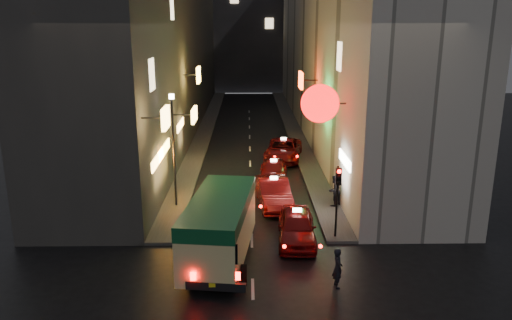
{
  "coord_description": "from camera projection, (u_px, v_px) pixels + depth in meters",
  "views": [
    {
      "loc": [
        -0.17,
        -13.38,
        9.98
      ],
      "look_at": [
        0.28,
        13.0,
        2.74
      ],
      "focal_mm": 35.0,
      "sensor_mm": 36.0,
      "label": 1
    }
  ],
  "objects": [
    {
      "name": "taxi_near",
      "position": [
        297.0,
        224.0,
        23.44
      ],
      "size": [
        2.54,
        5.56,
        1.9
      ],
      "color": "#630B0C",
      "rests_on": "ground"
    },
    {
      "name": "building_far",
      "position": [
        248.0,
        17.0,
        76.28
      ],
      "size": [
        30.0,
        10.0,
        22.0
      ],
      "primitive_type": "cube",
      "color": "#333338",
      "rests_on": "ground"
    },
    {
      "name": "pedestrian_sidewalk",
      "position": [
        334.0,
        189.0,
        27.62
      ],
      "size": [
        0.87,
        0.85,
        2.0
      ],
      "primitive_type": "imported",
      "rotation": [
        0.0,
        0.0,
        3.86
      ],
      "color": "black",
      "rests_on": "sidewalk_right"
    },
    {
      "name": "minibus",
      "position": [
        220.0,
        222.0,
        21.3
      ],
      "size": [
        3.13,
        6.89,
        2.86
      ],
      "color": "#CBC27F",
      "rests_on": "ground"
    },
    {
      "name": "taxi_far",
      "position": [
        283.0,
        148.0,
        37.66
      ],
      "size": [
        3.19,
        5.92,
        1.96
      ],
      "color": "#630B0C",
      "rests_on": "ground"
    },
    {
      "name": "pedestrian_crossing",
      "position": [
        338.0,
        265.0,
        19.33
      ],
      "size": [
        0.48,
        0.66,
        1.84
      ],
      "primitive_type": "imported",
      "rotation": [
        0.0,
        0.0,
        1.73
      ],
      "color": "black",
      "rests_on": "ground"
    },
    {
      "name": "sidewalk_left",
      "position": [
        206.0,
        129.0,
        48.24
      ],
      "size": [
        1.5,
        52.0,
        0.15
      ],
      "primitive_type": "cube",
      "color": "#4C4947",
      "rests_on": "ground"
    },
    {
      "name": "building_right",
      "position": [
        336.0,
        34.0,
        46.07
      ],
      "size": [
        8.37,
        52.0,
        18.0
      ],
      "color": "#B5B1A6",
      "rests_on": "ground"
    },
    {
      "name": "building_left",
      "position": [
        162.0,
        35.0,
        45.81
      ],
      "size": [
        7.52,
        52.0,
        18.0
      ],
      "color": "#34322F",
      "rests_on": "ground"
    },
    {
      "name": "sidewalk_right",
      "position": [
        293.0,
        129.0,
        48.38
      ],
      "size": [
        1.5,
        52.0,
        0.15
      ],
      "primitive_type": "cube",
      "color": "#4C4947",
      "rests_on": "ground"
    },
    {
      "name": "taxi_third",
      "position": [
        274.0,
        169.0,
        32.72
      ],
      "size": [
        2.2,
        4.76,
        1.65
      ],
      "color": "#630B0C",
      "rests_on": "ground"
    },
    {
      "name": "taxi_second",
      "position": [
        274.0,
        190.0,
        28.04
      ],
      "size": [
        2.83,
        5.9,
        1.99
      ],
      "color": "#630B0C",
      "rests_on": "ground"
    },
    {
      "name": "lamp_post",
      "position": [
        174.0,
        143.0,
        27.03
      ],
      "size": [
        0.28,
        0.28,
        6.22
      ],
      "color": "black",
      "rests_on": "sidewalk_left"
    },
    {
      "name": "traffic_light",
      "position": [
        338.0,
        187.0,
        23.07
      ],
      "size": [
        0.26,
        0.43,
        3.5
      ],
      "color": "black",
      "rests_on": "sidewalk_right"
    }
  ]
}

